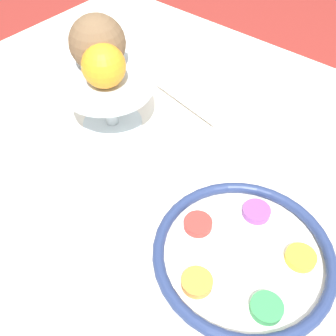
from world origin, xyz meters
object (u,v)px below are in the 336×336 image
at_px(orange_fruit, 104,66).
at_px(coconut, 97,43).
at_px(seder_plate, 243,255).
at_px(fruit_stand, 109,88).
at_px(napkin_roll, 189,99).
at_px(bread_plate, 107,71).

bearing_deg(orange_fruit, coconut, -33.91).
distance_m(seder_plate, fruit_stand, 0.44).
relative_size(orange_fruit, napkin_roll, 0.43).
xyz_separation_m(fruit_stand, napkin_roll, (-0.09, -0.17, -0.08)).
bearing_deg(orange_fruit, bread_plate, -41.38).
bearing_deg(bread_plate, napkin_roll, -172.52).
bearing_deg(bread_plate, orange_fruit, 138.62).
xyz_separation_m(fruit_stand, orange_fruit, (-0.02, 0.02, 0.07)).
bearing_deg(coconut, bread_plate, -44.08).
relative_size(fruit_stand, bread_plate, 1.21).
bearing_deg(seder_plate, napkin_roll, -39.99).
height_order(coconut, napkin_roll, coconut).
xyz_separation_m(orange_fruit, napkin_roll, (-0.07, -0.19, -0.15)).
bearing_deg(bread_plate, coconut, 135.92).
bearing_deg(napkin_roll, orange_fruit, 70.16).
height_order(fruit_stand, coconut, coconut).
bearing_deg(coconut, orange_fruit, 146.09).
xyz_separation_m(seder_plate, napkin_roll, (0.32, -0.27, 0.00)).
distance_m(seder_plate, coconut, 0.49).
relative_size(fruit_stand, coconut, 1.71).
bearing_deg(napkin_roll, fruit_stand, 61.29).
height_order(seder_plate, coconut, coconut).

